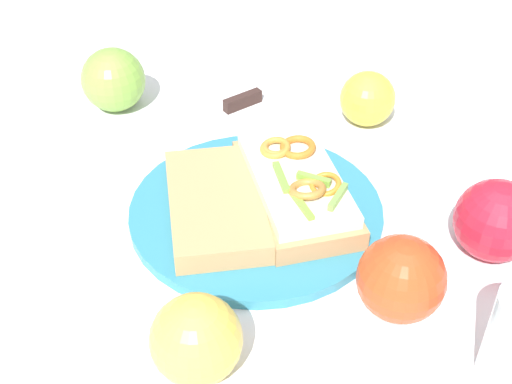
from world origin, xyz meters
name	(u,v)px	position (x,y,z in m)	size (l,w,h in m)	color
ground_plane	(256,215)	(0.00, 0.00, 0.00)	(2.00, 2.00, 0.00)	silver
plate	(256,211)	(0.00, 0.00, 0.01)	(0.27, 0.27, 0.01)	teal
sandwich	(296,186)	(0.03, -0.03, 0.03)	(0.20, 0.19, 0.05)	tan
bread_slice_side	(216,204)	(-0.03, 0.03, 0.02)	(0.17, 0.10, 0.02)	tan
apple_0	(368,99)	(0.22, -0.06, 0.03)	(0.07, 0.07, 0.07)	gold
apple_1	(401,279)	(-0.07, -0.17, 0.04)	(0.08, 0.08, 0.08)	#C83F1C
apple_2	(113,80)	(0.13, 0.25, 0.04)	(0.08, 0.08, 0.08)	#79AC3F
apple_3	(496,220)	(0.04, -0.24, 0.04)	(0.08, 0.08, 0.08)	red
apple_4	(196,340)	(-0.20, -0.03, 0.04)	(0.08, 0.08, 0.08)	gold
knife	(250,99)	(0.21, 0.09, 0.01)	(0.11, 0.07, 0.02)	silver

